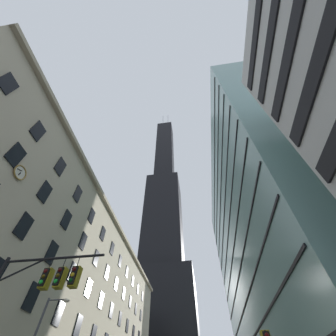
% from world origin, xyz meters
% --- Properties ---
extents(station_building, '(18.11, 69.40, 26.36)m').
position_xyz_m(station_building, '(-19.72, 28.70, 13.16)').
color(station_building, '#BCAF93').
rests_on(station_building, ground).
extents(dark_skyscraper, '(29.22, 29.22, 205.48)m').
position_xyz_m(dark_skyscraper, '(-12.57, 93.85, 59.77)').
color(dark_skyscraper, black).
rests_on(dark_skyscraper, ground).
extents(glass_office_midrise, '(14.97, 51.75, 45.29)m').
position_xyz_m(glass_office_midrise, '(18.43, 31.88, 22.64)').
color(glass_office_midrise, gray).
rests_on(glass_office_midrise, ground).
extents(traffic_signal_mast, '(6.19, 0.63, 7.29)m').
position_xyz_m(traffic_signal_mast, '(-4.20, 4.53, 5.45)').
color(traffic_signal_mast, black).
rests_on(traffic_signal_mast, sidewalk_left).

